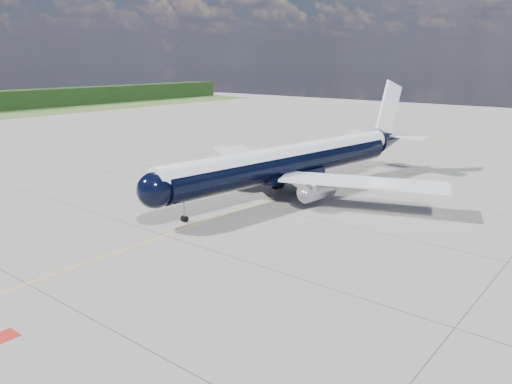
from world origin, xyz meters
TOP-DOWN VIEW (x-y plane):
  - ground at (0.00, 30.00)m, footprint 320.00×320.00m
  - taxiway_centerline at (0.00, 25.00)m, footprint 0.16×160.00m
  - red_marking at (6.80, -10.00)m, footprint 1.60×1.60m
  - main_airliner at (0.77, 33.07)m, footprint 41.89×51.36m

SIDE VIEW (x-z plane):
  - ground at x=0.00m, z-range 0.00..0.00m
  - taxiway_centerline at x=0.00m, z-range 0.00..0.01m
  - red_marking at x=6.80m, z-range 0.00..0.01m
  - main_airliner at x=0.77m, z-range -2.82..12.04m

